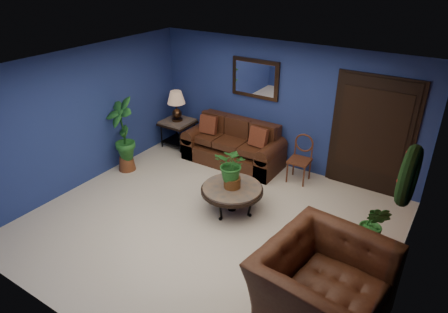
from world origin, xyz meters
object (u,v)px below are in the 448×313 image
Objects in this scene: coffee_table at (232,190)px; armchair at (322,287)px; sofa at (235,148)px; end_table at (178,126)px; table_lamp at (176,102)px; side_chair at (301,155)px.

armchair is at bearing -33.26° from coffee_table.
end_table is at bearing -178.96° from sofa.
coffee_table is 2.90m from table_lamp.
sofa reaches higher than side_chair.
sofa is 3.06× the size of end_table.
sofa is 2.23× the size of side_chair.
coffee_table is at bearing -59.84° from sofa.
end_table is at bearing 64.60° from armchair.
sofa is at bearing 1.04° from end_table.
table_lamp is at bearing 64.60° from armchair.
table_lamp is (-2.38, 1.52, 0.64)m from coffee_table.
table_lamp is 0.71× the size of side_chair.
end_table is 2.93m from side_chair.
sofa is at bearing 53.09° from armchair.
end_table is at bearing 147.45° from coffee_table.
side_chair is (2.93, 0.07, 0.05)m from end_table.
table_lamp is at bearing 180.00° from end_table.
table_lamp reaches higher than armchair.
sofa is 4.15m from armchair.
coffee_table is at bearing -111.52° from side_chair.
end_table is 0.73× the size of side_chair.
side_chair is 0.61× the size of armchair.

